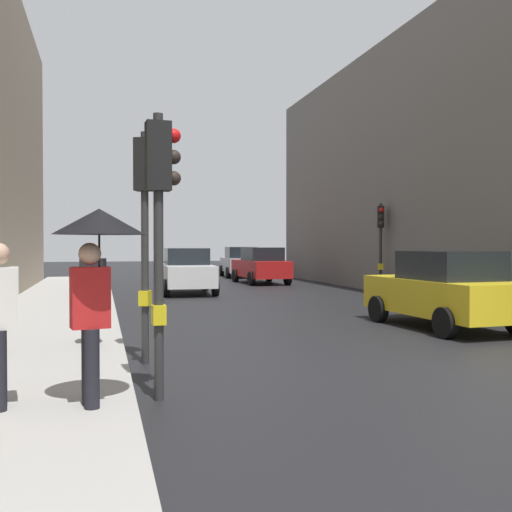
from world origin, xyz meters
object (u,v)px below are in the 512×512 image
Objects in this scene: car_red_sedan at (261,265)px; car_yellow_taxi at (445,290)px; car_silver_hatchback at (240,262)px; pedestrian_in_dark_coat at (93,290)px; traffic_light_near_left at (160,203)px; pedestrian_with_umbrella at (96,251)px; car_white_compact at (187,271)px; traffic_light_near_right at (146,204)px; traffic_light_mid_street at (381,231)px.

car_red_sedan and car_yellow_taxi have the same top height.
pedestrian_in_dark_coat is at bearing -109.12° from car_silver_hatchback.
pedestrian_with_umbrella is at bearing -138.29° from traffic_light_near_left.
traffic_light_near_right is at bearing -100.72° from car_white_compact.
traffic_light_near_right reaches higher than car_silver_hatchback.
traffic_light_near_right is at bearing -130.80° from traffic_light_mid_street.
pedestrian_with_umbrella is 1.21× the size of pedestrian_in_dark_coat.
traffic_light_near_left is 0.82× the size of car_red_sedan.
car_red_sedan is (-0.31, -5.79, 0.00)m from car_silver_hatchback.
traffic_light_near_left is at bearing -145.94° from car_yellow_taxi.
traffic_light_near_right is 0.86× the size of car_yellow_taxi.
traffic_light_near_right is 7.45m from car_yellow_taxi.
car_silver_hatchback is at bearing 101.34° from traffic_light_mid_street.
traffic_light_near_left reaches higher than car_yellow_taxi.
traffic_light_mid_street reaches higher than car_silver_hatchback.
car_white_compact is (-4.34, 11.04, 0.00)m from car_yellow_taxi.
car_red_sedan is (-2.88, 7.02, -1.53)m from traffic_light_mid_street.
car_yellow_taxi is at bearing -90.78° from car_silver_hatchback.
traffic_light_mid_street is 13.16m from car_silver_hatchback.
pedestrian_with_umbrella is (-0.75, -0.67, -0.58)m from traffic_light_near_left.
pedestrian_in_dark_coat is (-0.84, 3.30, -1.29)m from traffic_light_near_left.
car_silver_hatchback is at bearing 74.81° from traffic_light_near_left.
traffic_light_near_left is at bearing 41.71° from pedestrian_with_umbrella.
car_silver_hatchback is (7.17, 26.39, -1.54)m from traffic_light_near_left.
pedestrian_in_dark_coat is at bearing -135.81° from traffic_light_mid_street.
car_silver_hatchback is at bearing 73.43° from traffic_light_near_right.
traffic_light_mid_street is at bearing 54.36° from traffic_light_near_left.
car_yellow_taxi is 11.86m from car_white_compact.
pedestrian_in_dark_coat is at bearing 129.93° from traffic_light_near_right.
traffic_light_near_left is at bearing -89.94° from traffic_light_near_right.
pedestrian_with_umbrella reaches higher than car_silver_hatchback.
traffic_light_near_left reaches higher than pedestrian_in_dark_coat.
traffic_light_mid_street is 9.51m from car_yellow_taxi.
traffic_light_near_left is at bearing -99.17° from car_white_compact.
car_white_compact is 1.99× the size of pedestrian_with_umbrella.
pedestrian_with_umbrella is at bearing -88.77° from pedestrian_in_dark_coat.
car_red_sedan is at bearing 48.65° from car_white_compact.
pedestrian_with_umbrella is at bearing -145.11° from car_yellow_taxi.
car_red_sedan is (6.86, 20.60, -1.54)m from traffic_light_near_left.
traffic_light_near_right is 2.09× the size of pedestrian_in_dark_coat.
traffic_light_near_left reaches higher than pedestrian_with_umbrella.
pedestrian_with_umbrella is at bearing -104.19° from traffic_light_near_right.
traffic_light_near_left is 3.64m from pedestrian_in_dark_coat.
car_silver_hatchback is at bearing 89.22° from car_yellow_taxi.
car_white_compact is at bearing 78.65° from pedestrian_with_umbrella.
car_white_compact is (2.53, 13.39, -1.68)m from traffic_light_near_right.
traffic_light_near_right is at bearing -110.54° from car_red_sedan.
traffic_light_near_left is 1.16m from pedestrian_with_umbrella.
car_red_sedan is 2.01× the size of pedestrian_with_umbrella.
car_silver_hatchback is 1.01× the size of car_white_compact.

